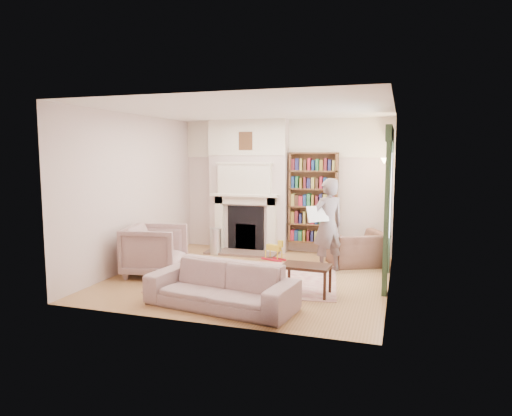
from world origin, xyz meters
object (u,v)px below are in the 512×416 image
(coffee_table, at_px, (306,280))
(armchair_left, at_px, (155,250))
(armchair_reading, at_px, (356,249))
(sofa, at_px, (221,286))
(rocking_horse, at_px, (274,250))
(bookcase, at_px, (313,198))
(paraffin_heater, at_px, (215,241))
(man_reading, at_px, (328,225))

(coffee_table, bearing_deg, armchair_left, 176.31)
(armchair_reading, xyz_separation_m, sofa, (-1.53, -2.96, -0.02))
(coffee_table, bearing_deg, rocking_horse, 120.82)
(bookcase, distance_m, sofa, 3.88)
(armchair_left, bearing_deg, coffee_table, -107.24)
(armchair_reading, height_order, coffee_table, armchair_reading)
(paraffin_heater, relative_size, rocking_horse, 1.16)
(armchair_reading, bearing_deg, rocking_horse, -24.04)
(bookcase, bearing_deg, sofa, -98.41)
(rocking_horse, bearing_deg, paraffin_heater, -167.15)
(coffee_table, height_order, paraffin_heater, paraffin_heater)
(bookcase, xyz_separation_m, paraffin_heater, (-1.90, -0.72, -0.90))
(rocking_horse, bearing_deg, armchair_left, -115.39)
(bookcase, distance_m, man_reading, 1.51)
(sofa, distance_m, rocking_horse, 2.86)
(paraffin_heater, bearing_deg, man_reading, -15.19)
(bookcase, relative_size, sofa, 0.90)
(man_reading, xyz_separation_m, coffee_table, (-0.08, -1.46, -0.61))
(sofa, relative_size, coffee_table, 2.93)
(coffee_table, bearing_deg, sofa, -135.01)
(armchair_left, xyz_separation_m, paraffin_heater, (0.36, 1.81, -0.16))
(sofa, bearing_deg, paraffin_heater, 122.65)
(bookcase, relative_size, armchair_reading, 1.89)
(bookcase, distance_m, coffee_table, 3.02)
(man_reading, height_order, paraffin_heater, man_reading)
(man_reading, bearing_deg, rocking_horse, -65.77)
(bookcase, height_order, paraffin_heater, bookcase)
(bookcase, bearing_deg, armchair_left, -131.90)
(armchair_reading, height_order, armchair_left, armchair_left)
(armchair_left, distance_m, sofa, 2.10)
(sofa, height_order, man_reading, man_reading)
(armchair_left, relative_size, rocking_horse, 2.00)
(sofa, height_order, coffee_table, sofa)
(sofa, relative_size, man_reading, 1.24)
(sofa, xyz_separation_m, rocking_horse, (-0.05, 2.86, -0.09))
(man_reading, relative_size, paraffin_heater, 3.02)
(bookcase, distance_m, paraffin_heater, 2.23)
(paraffin_heater, distance_m, rocking_horse, 1.31)
(armchair_reading, height_order, paraffin_heater, armchair_reading)
(rocking_horse, bearing_deg, man_reading, -4.10)
(armchair_reading, relative_size, coffee_table, 1.40)
(sofa, height_order, rocking_horse, sofa)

